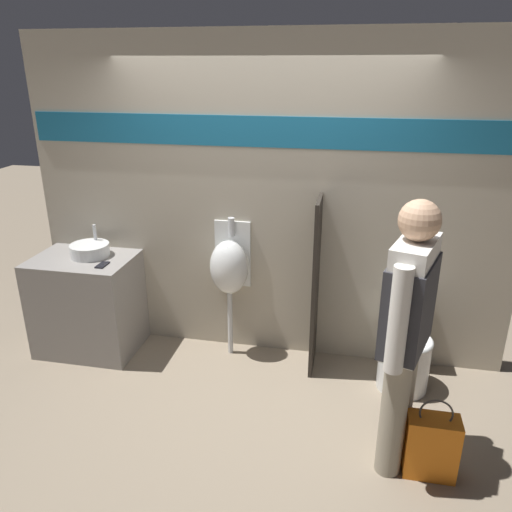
# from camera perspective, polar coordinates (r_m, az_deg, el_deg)

# --- Properties ---
(ground_plane) EXTENTS (16.00, 16.00, 0.00)m
(ground_plane) POSITION_cam_1_polar(r_m,az_deg,el_deg) (4.21, -0.47, -14.30)
(ground_plane) COLOR gray
(display_wall) EXTENTS (4.06, 0.07, 2.70)m
(display_wall) POSITION_cam_1_polar(r_m,az_deg,el_deg) (4.16, 1.18, 6.08)
(display_wall) COLOR #B2A893
(display_wall) RESTS_ON ground_plane
(sink_counter) EXTENTS (0.86, 0.62, 0.88)m
(sink_counter) POSITION_cam_1_polar(r_m,az_deg,el_deg) (4.71, -18.66, -5.20)
(sink_counter) COLOR gray
(sink_counter) RESTS_ON ground_plane
(sink_basin) EXTENTS (0.33, 0.33, 0.25)m
(sink_basin) POSITION_cam_1_polar(r_m,az_deg,el_deg) (4.55, -18.45, 0.66)
(sink_basin) COLOR silver
(sink_basin) RESTS_ON sink_counter
(cell_phone) EXTENTS (0.07, 0.14, 0.01)m
(cell_phone) POSITION_cam_1_polar(r_m,az_deg,el_deg) (4.32, -17.16, -0.98)
(cell_phone) COLOR black
(cell_phone) RESTS_ON sink_counter
(divider_near_counter) EXTENTS (0.03, 0.40, 1.48)m
(divider_near_counter) POSITION_cam_1_polar(r_m,az_deg,el_deg) (4.10, 6.80, -3.52)
(divider_near_counter) COLOR #28231E
(divider_near_counter) RESTS_ON ground_plane
(urinal_near_counter) EXTENTS (0.33, 0.29, 1.24)m
(urinal_near_counter) POSITION_cam_1_polar(r_m,az_deg,el_deg) (4.24, -3.05, -1.26)
(urinal_near_counter) COLOR silver
(urinal_near_counter) RESTS_ON ground_plane
(toilet) EXTENTS (0.41, 0.57, 0.86)m
(toilet) POSITION_cam_1_polar(r_m,az_deg,el_deg) (4.22, 16.58, -10.35)
(toilet) COLOR silver
(toilet) RESTS_ON ground_plane
(person_in_vest) EXTENTS (0.35, 0.59, 1.77)m
(person_in_vest) POSITION_cam_1_polar(r_m,az_deg,el_deg) (3.07, 16.88, -7.30)
(person_in_vest) COLOR gray
(person_in_vest) RESTS_ON ground_plane
(shopping_bag) EXTENTS (0.32, 0.17, 0.56)m
(shopping_bag) POSITION_cam_1_polar(r_m,az_deg,el_deg) (3.50, 19.38, -19.77)
(shopping_bag) COLOR orange
(shopping_bag) RESTS_ON ground_plane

